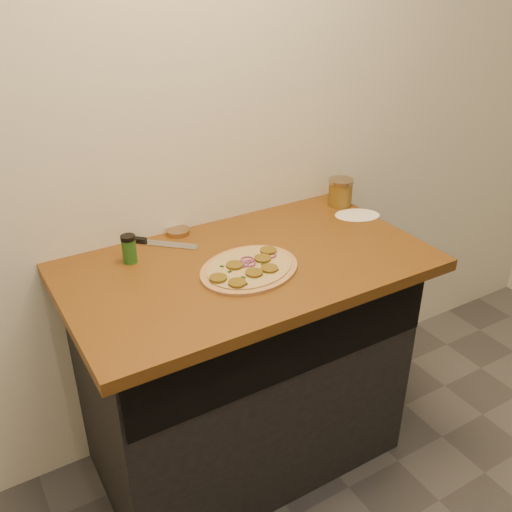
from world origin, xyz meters
TOP-DOWN VIEW (x-y plane):
  - cabinet at (0.00, 1.45)m, footprint 1.10×0.60m
  - countertop at (0.00, 1.42)m, footprint 1.20×0.70m
  - pizza at (-0.03, 1.36)m, footprint 0.42×0.42m
  - chefs_knife at (-0.23, 1.70)m, footprint 0.24×0.23m
  - mason_jar_lid at (-0.11, 1.72)m, footprint 0.09×0.09m
  - salsa_jar at (0.55, 1.63)m, footprint 0.10×0.10m
  - spice_shaker at (-0.33, 1.61)m, footprint 0.05×0.05m
  - flour_spill at (0.54, 1.52)m, footprint 0.23×0.23m

SIDE VIEW (x-z plane):
  - cabinet at x=0.00m, z-range 0.00..0.86m
  - countertop at x=0.00m, z-range 0.86..0.90m
  - flour_spill at x=0.54m, z-range 0.90..0.90m
  - chefs_knife at x=-0.23m, z-range 0.90..0.91m
  - pizza at x=-0.03m, z-range 0.90..0.92m
  - mason_jar_lid at x=-0.11m, z-range 0.90..0.92m
  - spice_shaker at x=-0.33m, z-range 0.90..1.00m
  - salsa_jar at x=0.55m, z-range 0.90..1.01m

